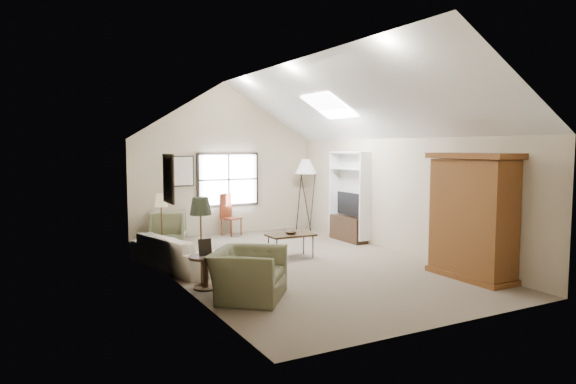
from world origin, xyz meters
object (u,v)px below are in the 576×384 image
armoire (473,216)px  side_chair (231,215)px  coffee_table (291,246)px  side_table (205,272)px  armchair_near (248,274)px  armchair_far (168,225)px  sofa (178,252)px

armoire → side_chair: bearing=109.1°
coffee_table → side_table: side_table is taller
armoire → side_table: 4.71m
side_table → coffee_table: bearing=31.2°
armchair_near → side_chair: bearing=19.4°
side_table → armchair_far: bearing=82.5°
coffee_table → armchair_far: bearing=119.1°
armchair_near → side_table: size_ratio=2.13×
armoire → coffee_table: 3.69m
sofa → armoire: bearing=-141.1°
armoire → armchair_near: armoire is taller
armchair_far → side_chair: size_ratio=0.77×
armoire → side_table: armoire is taller
armchair_near → side_table: armchair_near is taller
side_table → side_chair: 5.10m
armchair_near → sofa: bearing=47.9°
coffee_table → side_table: size_ratio=1.79×
armchair_near → armchair_far: (0.21, 5.39, 0.01)m
armoire → side_chair: size_ratio=2.02×
armoire → sofa: armoire is taller
armoire → side_chair: armoire is taller
coffee_table → armchair_near: bearing=-130.9°
side_table → side_chair: (2.27, 4.57, 0.27)m
armoire → sofa: (-4.38, 3.13, -0.78)m
sofa → side_table: sofa is taller
armoire → side_chair: (-2.11, 6.10, -0.56)m
armoire → armchair_near: (-3.98, 0.71, -0.72)m
armchair_far → sofa: bearing=99.3°
coffee_table → side_chair: side_chair is taller
sofa → side_table: size_ratio=3.99×
armchair_far → side_table: (-0.60, -4.57, -0.11)m
armoire → coffee_table: size_ratio=2.25×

